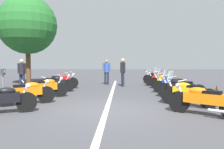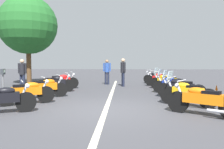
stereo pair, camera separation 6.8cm
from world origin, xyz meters
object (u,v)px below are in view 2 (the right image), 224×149
(motorcycle_right_row_2, at_px, (180,87))
(bystander_2, at_px, (107,70))
(motorcycle_left_row_2, at_px, (45,87))
(motorcycle_right_row_0, at_px, (202,100))
(motorcycle_right_row_5, at_px, (161,79))
(traffic_cone_0, at_px, (216,92))
(motorcycle_left_row_0, at_px, (0,99))
(roadside_tree_0, at_px, (28,25))
(motorcycle_left_row_4, at_px, (61,81))
(motorcycle_right_row_4, at_px, (166,81))
(motorcycle_left_row_1, at_px, (27,92))
(bystander_1, at_px, (22,72))
(motorcycle_right_row_6, at_px, (156,77))
(bystander_4, at_px, (123,70))
(parking_meter, at_px, (3,79))
(motorcycle_left_row_3, at_px, (55,83))
(motorcycle_right_row_1, at_px, (187,93))
(motorcycle_right_row_3, at_px, (172,84))

(motorcycle_right_row_2, bearing_deg, bystander_2, -29.11)
(motorcycle_left_row_2, xyz_separation_m, motorcycle_right_row_0, (-2.98, -5.68, 0.01))
(motorcycle_left_row_2, bearing_deg, motorcycle_right_row_5, 10.02)
(traffic_cone_0, bearing_deg, motorcycle_left_row_0, 111.64)
(motorcycle_right_row_2, xyz_separation_m, roadside_tree_0, (5.25, 8.88, 3.57))
(motorcycle_left_row_4, relative_size, motorcycle_right_row_4, 1.13)
(motorcycle_left_row_1, distance_m, bystander_2, 7.71)
(motorcycle_right_row_0, distance_m, bystander_1, 9.79)
(motorcycle_right_row_6, bearing_deg, motorcycle_left_row_1, 88.08)
(traffic_cone_0, relative_size, bystander_4, 0.35)
(motorcycle_left_row_2, relative_size, motorcycle_right_row_0, 1.00)
(traffic_cone_0, bearing_deg, motorcycle_left_row_2, 89.50)
(parking_meter, relative_size, bystander_2, 0.75)
(bystander_2, bearing_deg, motorcycle_right_row_4, 53.52)
(motorcycle_left_row_3, distance_m, motorcycle_right_row_6, 7.47)
(motorcycle_right_row_5, bearing_deg, motorcycle_left_row_3, 51.23)
(bystander_1, bearing_deg, parking_meter, 23.93)
(motorcycle_right_row_1, distance_m, motorcycle_right_row_4, 4.82)
(motorcycle_left_row_3, relative_size, motorcycle_right_row_5, 0.94)
(bystander_1, bearing_deg, motorcycle_left_row_1, 36.09)
(motorcycle_left_row_2, distance_m, parking_meter, 1.72)
(motorcycle_left_row_4, relative_size, motorcycle_right_row_0, 1.10)
(parking_meter, height_order, bystander_1, bystander_1)
(motorcycle_left_row_1, distance_m, motorcycle_right_row_4, 7.65)
(motorcycle_left_row_1, bearing_deg, motorcycle_right_row_0, -45.69)
(bystander_4, xyz_separation_m, roadside_tree_0, (0.81, 6.44, 2.99))
(roadside_tree_0, bearing_deg, parking_meter, -164.71)
(bystander_1, distance_m, bystander_2, 5.48)
(motorcycle_left_row_3, bearing_deg, roadside_tree_0, 102.24)
(motorcycle_right_row_0, bearing_deg, motorcycle_right_row_2, -56.50)
(bystander_4, bearing_deg, motorcycle_right_row_1, 91.93)
(motorcycle_left_row_4, bearing_deg, motorcycle_right_row_6, 6.19)
(motorcycle_left_row_3, relative_size, motorcycle_right_row_3, 0.99)
(motorcycle_left_row_4, bearing_deg, motorcycle_left_row_3, -107.44)
(bystander_2, bearing_deg, motorcycle_right_row_5, 72.32)
(motorcycle_right_row_1, relative_size, bystander_2, 1.02)
(motorcycle_left_row_2, relative_size, motorcycle_left_row_4, 0.90)
(motorcycle_left_row_2, relative_size, bystander_1, 1.05)
(motorcycle_left_row_0, xyz_separation_m, motorcycle_right_row_1, (1.49, -5.91, 0.03))
(motorcycle_right_row_5, xyz_separation_m, bystander_2, (1.05, 3.53, 0.54))
(motorcycle_right_row_4, bearing_deg, traffic_cone_0, 147.35)
(motorcycle_right_row_4, height_order, motorcycle_right_row_6, motorcycle_right_row_4)
(motorcycle_left_row_4, distance_m, motorcycle_right_row_4, 6.07)
(motorcycle_left_row_1, bearing_deg, motorcycle_right_row_4, 6.88)
(bystander_1, bearing_deg, motorcycle_right_row_6, 123.87)
(motorcycle_left_row_2, height_order, roadside_tree_0, roadside_tree_0)
(motorcycle_left_row_1, relative_size, motorcycle_left_row_3, 0.95)
(motorcycle_left_row_4, distance_m, bystander_1, 2.17)
(motorcycle_left_row_4, height_order, motorcycle_right_row_5, motorcycle_right_row_5)
(motorcycle_right_row_0, distance_m, bystander_4, 7.92)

